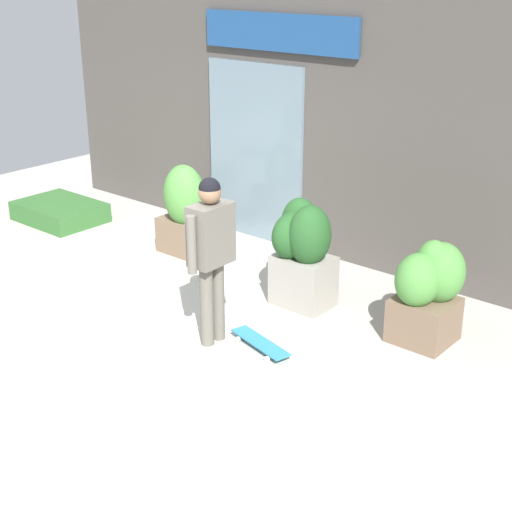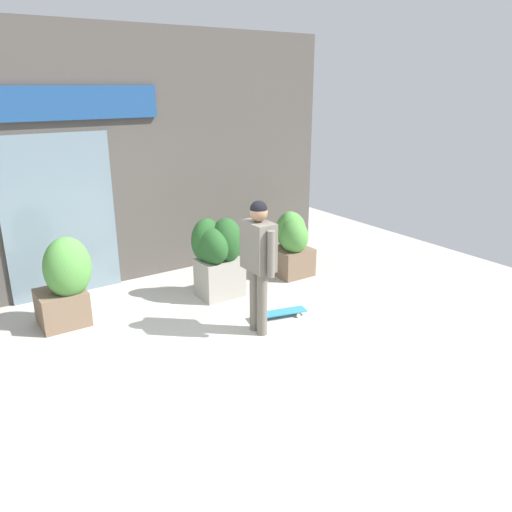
{
  "view_description": "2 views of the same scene",
  "coord_description": "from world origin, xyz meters",
  "px_view_note": "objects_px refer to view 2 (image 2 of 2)",
  "views": [
    {
      "loc": [
        5.68,
        -4.56,
        3.54
      ],
      "look_at": [
        1.34,
        0.59,
        0.85
      ],
      "focal_mm": 52.15,
      "sensor_mm": 36.0,
      "label": 1
    },
    {
      "loc": [
        -2.11,
        -4.52,
        2.97
      ],
      "look_at": [
        1.34,
        0.59,
        0.85
      ],
      "focal_mm": 35.34,
      "sensor_mm": 36.0,
      "label": 2
    }
  ],
  "objects_px": {
    "skateboard": "(279,313)",
    "planter_box_mid": "(291,241)",
    "planter_box_right": "(217,253)",
    "skateboarder": "(258,254)",
    "planter_box_left": "(64,282)"
  },
  "relations": [
    {
      "from": "skateboard",
      "to": "planter_box_mid",
      "type": "bearing_deg",
      "value": 60.66
    },
    {
      "from": "planter_box_right",
      "to": "planter_box_mid",
      "type": "distance_m",
      "value": 1.46
    },
    {
      "from": "skateboarder",
      "to": "planter_box_left",
      "type": "distance_m",
      "value": 2.52
    },
    {
      "from": "planter_box_right",
      "to": "planter_box_left",
      "type": "bearing_deg",
      "value": 171.52
    },
    {
      "from": "skateboard",
      "to": "planter_box_left",
      "type": "xyz_separation_m",
      "value": [
        -2.38,
        1.39,
        0.52
      ]
    },
    {
      "from": "skateboarder",
      "to": "planter_box_mid",
      "type": "relative_size",
      "value": 1.62
    },
    {
      "from": "skateboard",
      "to": "planter_box_left",
      "type": "distance_m",
      "value": 2.8
    },
    {
      "from": "skateboarder",
      "to": "skateboard",
      "type": "bearing_deg",
      "value": 21.83
    },
    {
      "from": "planter_box_left",
      "to": "planter_box_mid",
      "type": "relative_size",
      "value": 1.14
    },
    {
      "from": "planter_box_mid",
      "to": "skateboard",
      "type": "bearing_deg",
      "value": -133.33
    },
    {
      "from": "skateboarder",
      "to": "planter_box_left",
      "type": "bearing_deg",
      "value": 140.81
    },
    {
      "from": "planter_box_left",
      "to": "planter_box_right",
      "type": "relative_size",
      "value": 1.01
    },
    {
      "from": "skateboarder",
      "to": "skateboard",
      "type": "xyz_separation_m",
      "value": [
        0.46,
        0.18,
        -0.97
      ]
    },
    {
      "from": "skateboarder",
      "to": "planter_box_right",
      "type": "height_order",
      "value": "skateboarder"
    },
    {
      "from": "skateboarder",
      "to": "skateboard",
      "type": "height_order",
      "value": "skateboarder"
    }
  ]
}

